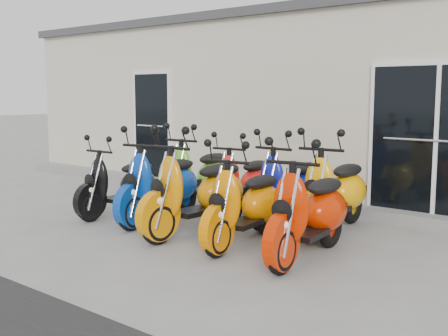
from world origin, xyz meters
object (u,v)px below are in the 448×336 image
(scooter_front_orange_a, at_px, (197,180))
(scooter_back_green, at_px, (199,165))
(scooter_front_blue, at_px, (161,174))
(scooter_back_yellow, at_px, (335,180))
(scooter_front_black, at_px, (120,175))
(scooter_back_blue, at_px, (291,176))
(scooter_front_orange_b, at_px, (245,192))
(scooter_back_red, at_px, (243,173))
(scooter_front_red, at_px, (310,198))

(scooter_front_orange_a, relative_size, scooter_back_green, 1.05)
(scooter_front_blue, distance_m, scooter_back_green, 1.08)
(scooter_back_yellow, bearing_deg, scooter_back_green, 175.91)
(scooter_front_black, distance_m, scooter_front_blue, 0.81)
(scooter_back_green, distance_m, scooter_back_blue, 1.75)
(scooter_front_black, xyz_separation_m, scooter_back_green, (0.59, 1.15, 0.08))
(scooter_front_orange_b, bearing_deg, scooter_back_red, 121.89)
(scooter_front_blue, xyz_separation_m, scooter_front_red, (2.64, -0.27, -0.00))
(scooter_front_black, xyz_separation_m, scooter_front_blue, (0.81, 0.09, 0.08))
(scooter_front_orange_b, height_order, scooter_back_yellow, scooter_back_yellow)
(scooter_back_yellow, bearing_deg, scooter_back_red, 173.20)
(scooter_back_blue, bearing_deg, scooter_back_red, 179.40)
(scooter_back_blue, relative_size, scooter_back_yellow, 0.97)
(scooter_back_red, xyz_separation_m, scooter_back_yellow, (1.61, -0.09, 0.06))
(scooter_front_blue, height_order, scooter_back_red, scooter_front_blue)
(scooter_front_black, xyz_separation_m, scooter_front_orange_b, (2.54, -0.17, 0.04))
(scooter_front_orange_a, bearing_deg, scooter_back_blue, 67.46)
(scooter_back_green, height_order, scooter_back_blue, scooter_back_green)
(scooter_front_orange_a, height_order, scooter_back_red, scooter_front_orange_a)
(scooter_front_blue, bearing_deg, scooter_back_green, 93.42)
(scooter_front_orange_b, distance_m, scooter_front_red, 0.91)
(scooter_front_orange_a, relative_size, scooter_back_yellow, 1.03)
(scooter_front_orange_a, xyz_separation_m, scooter_back_red, (-0.27, 1.35, -0.08))
(scooter_front_blue, relative_size, scooter_back_yellow, 0.99)
(scooter_front_orange_b, bearing_deg, scooter_front_blue, 165.19)
(scooter_front_orange_b, xyz_separation_m, scooter_back_red, (-1.10, 1.39, -0.02))
(scooter_front_blue, distance_m, scooter_back_blue, 1.87)
(scooter_front_orange_a, distance_m, scooter_back_green, 1.71)
(scooter_front_red, xyz_separation_m, scooter_back_red, (-2.00, 1.40, -0.05))
(scooter_front_black, bearing_deg, scooter_front_blue, 3.77)
(scooter_front_red, bearing_deg, scooter_front_orange_a, 172.87)
(scooter_front_blue, bearing_deg, scooter_back_yellow, 16.96)
(scooter_front_orange_a, height_order, scooter_back_yellow, scooter_front_orange_a)
(scooter_front_black, bearing_deg, scooter_back_yellow, 18.12)
(scooter_front_orange_a, distance_m, scooter_front_red, 1.73)
(scooter_front_orange_b, bearing_deg, scooter_front_orange_a, 171.15)
(scooter_front_orange_b, xyz_separation_m, scooter_back_yellow, (0.51, 1.30, 0.05))
(scooter_front_orange_a, xyz_separation_m, scooter_front_red, (1.73, -0.05, -0.03))
(scooter_front_black, distance_m, scooter_back_green, 1.29)
(scooter_back_yellow, bearing_deg, scooter_front_orange_b, -115.06)
(scooter_front_red, distance_m, scooter_back_blue, 1.75)
(scooter_back_red, bearing_deg, scooter_front_orange_b, -57.49)
(scooter_front_orange_b, bearing_deg, scooter_back_green, 139.53)
(scooter_front_blue, height_order, scooter_front_red, scooter_front_blue)
(scooter_front_orange_a, xyz_separation_m, scooter_back_green, (-1.13, 1.28, -0.03))
(scooter_front_black, distance_m, scooter_back_blue, 2.61)
(scooter_back_green, xyz_separation_m, scooter_back_blue, (1.75, 0.02, -0.01))
(scooter_front_orange_a, bearing_deg, scooter_front_red, 1.33)
(scooter_front_blue, xyz_separation_m, scooter_back_blue, (1.53, 1.08, -0.02))
(scooter_front_red, height_order, scooter_back_green, scooter_front_red)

